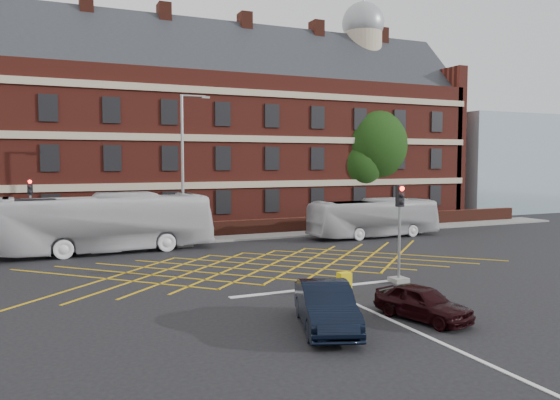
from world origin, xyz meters
name	(u,v)px	position (x,y,z in m)	size (l,w,h in m)	color
ground	(286,273)	(0.00, 0.00, 0.00)	(120.00, 120.00, 0.00)	black
victorian_building	(181,131)	(0.25, 22.00, 7.84)	(51.00, 12.17, 20.40)	maroon
boundary_wall	(209,230)	(0.00, 13.00, 0.55)	(56.00, 0.50, 1.10)	#481C13
far_pavement	(213,238)	(0.00, 12.00, 0.06)	(60.00, 3.00, 0.12)	slate
glass_block	(494,164)	(34.00, 21.00, 5.00)	(14.00, 10.00, 10.00)	#99B2BF
box_junction_hatching	(270,265)	(0.00, 2.00, 0.01)	(11.50, 0.12, 0.02)	#CC990C
stop_line	(321,288)	(0.00, -3.50, 0.01)	(8.00, 0.30, 0.02)	silver
centre_line	(419,333)	(0.00, -10.00, 0.01)	(0.15, 14.00, 0.02)	silver
bus_left	(105,223)	(-7.25, 9.46, 1.72)	(2.89, 12.35, 3.44)	silver
bus_right	(374,218)	(10.62, 8.59, 1.34)	(2.25, 9.64, 2.68)	silver
car_navy	(326,306)	(-2.44, -8.46, 0.73)	(1.55, 4.43, 1.46)	black
car_maroon	(423,303)	(1.00, -8.88, 0.59)	(1.38, 3.44, 1.17)	black
deciduous_tree	(364,151)	(16.05, 18.43, 6.20)	(7.75, 7.57, 10.52)	black
traffic_light_near	(399,242)	(3.69, -3.86, 1.76)	(0.70, 0.70, 4.27)	slate
traffic_light_far	(31,222)	(-11.17, 11.20, 1.76)	(0.70, 0.70, 4.27)	slate
street_lamp	(184,194)	(-2.50, 9.81, 3.26)	(2.25, 1.00, 9.36)	slate
direction_signs	(17,229)	(-11.93, 11.55, 1.38)	(1.10, 0.16, 2.20)	gray
utility_cabinet	(344,284)	(0.30, -4.93, 0.46)	(0.50, 0.40, 0.91)	yellow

